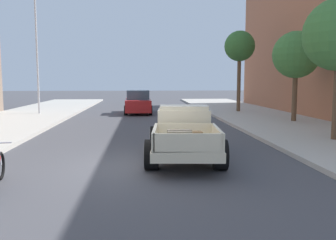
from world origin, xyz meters
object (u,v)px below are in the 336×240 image
object	(u,v)px
car_background_red	(138,103)
street_tree_third	(240,47)
flagpole	(40,27)
street_tree_second	(296,55)
hotrod_truck_cream	(184,132)

from	to	relation	value
car_background_red	street_tree_third	size ratio (longest dim) A/B	0.77
flagpole	street_tree_second	size ratio (longest dim) A/B	1.92
street_tree_second	flagpole	bearing A→B (deg)	159.45
flagpole	street_tree_second	xyz separation A→B (m)	(14.75, -5.53, -2.11)
car_background_red	street_tree_third	bearing A→B (deg)	-2.47
street_tree_second	street_tree_third	size ratio (longest dim) A/B	0.85
flagpole	car_background_red	bearing A→B (deg)	8.89
hotrod_truck_cream	flagpole	distance (m)	16.32
hotrod_truck_cream	street_tree_second	size ratio (longest dim) A/B	1.05
hotrod_truck_cream	car_background_red	xyz separation A→B (m)	(-1.53, 14.39, 0.01)
car_background_red	street_tree_second	bearing A→B (deg)	-37.62
hotrod_truck_cream	street_tree_third	bearing A→B (deg)	68.43
street_tree_second	hotrod_truck_cream	bearing A→B (deg)	-131.28
car_background_red	flagpole	world-z (taller)	flagpole
hotrod_truck_cream	street_tree_second	bearing A→B (deg)	48.72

